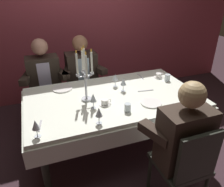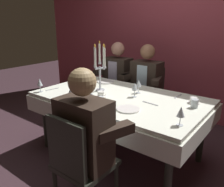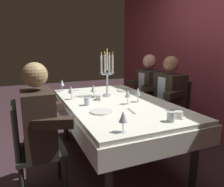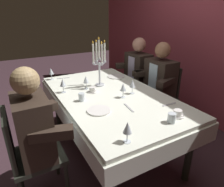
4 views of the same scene
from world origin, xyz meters
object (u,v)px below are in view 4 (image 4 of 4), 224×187
at_px(dinner_plate_0, 99,110).
at_px(water_tumbler_0, 172,118).
at_px(wine_glass_2, 127,128).
at_px(coffee_cup_0, 93,90).
at_px(dining_table, 110,103).
at_px(coffee_cup_1, 178,114).
at_px(candelabra, 99,64).
at_px(seated_diner_0, 138,70).
at_px(water_tumbler_1, 82,97).
at_px(seated_diner_2, 33,127).
at_px(wine_glass_3, 86,80).
at_px(seated_diner_1, 160,79).
at_px(wine_glass_1, 51,72).
at_px(dinner_plate_1, 116,77).
at_px(wine_glass_4, 63,83).
at_px(wine_glass_5, 123,87).
at_px(wine_glass_0, 132,84).

xyz_separation_m(dinner_plate_0, water_tumbler_0, (0.48, 0.45, 0.04)).
bearing_deg(water_tumbler_0, wine_glass_2, -84.52).
distance_m(wine_glass_2, coffee_cup_0, 1.01).
distance_m(dining_table, coffee_cup_1, 0.81).
height_order(candelabra, seated_diner_0, candelabra).
height_order(water_tumbler_1, seated_diner_2, seated_diner_2).
height_order(wine_glass_3, seated_diner_1, seated_diner_1).
height_order(wine_glass_1, seated_diner_2, seated_diner_2).
xyz_separation_m(wine_glass_1, seated_diner_1, (0.69, 1.34, -0.12)).
bearing_deg(wine_glass_2, wine_glass_1, -175.45).
bearing_deg(coffee_cup_0, seated_diner_0, 117.02).
relative_size(water_tumbler_0, seated_diner_2, 0.07).
relative_size(wine_glass_3, seated_diner_2, 0.13).
bearing_deg(coffee_cup_0, dining_table, 45.91).
distance_m(dinner_plate_1, wine_glass_4, 0.86).
xyz_separation_m(dining_table, seated_diner_0, (-0.67, 0.89, 0.11)).
bearing_deg(water_tumbler_0, wine_glass_1, -159.57).
bearing_deg(coffee_cup_0, water_tumbler_0, 17.79).
bearing_deg(wine_glass_2, candelabra, 163.57).
xyz_separation_m(water_tumbler_1, seated_diner_2, (0.28, -0.54, -0.05)).
xyz_separation_m(dinner_plate_1, wine_glass_3, (0.23, -0.55, 0.11)).
relative_size(wine_glass_4, seated_diner_1, 0.13).
xyz_separation_m(dining_table, dinner_plate_1, (-0.50, 0.38, 0.13)).
distance_m(wine_glass_3, coffee_cup_0, 0.16).
height_order(dinner_plate_0, water_tumbler_1, water_tumbler_1).
relative_size(wine_glass_4, water_tumbler_0, 1.93).
bearing_deg(seated_diner_2, seated_diner_0, 118.86).
bearing_deg(wine_glass_4, water_tumbler_1, 17.01).
distance_m(dinner_plate_1, water_tumbler_0, 1.32).
bearing_deg(coffee_cup_1, wine_glass_4, -145.30).
bearing_deg(seated_diner_0, wine_glass_2, -38.49).
bearing_deg(water_tumbler_1, wine_glass_4, -162.99).
bearing_deg(candelabra, coffee_cup_1, 14.08).
distance_m(dinner_plate_1, water_tumbler_1, 0.90).
height_order(dinner_plate_0, wine_glass_3, wine_glass_3).
xyz_separation_m(candelabra, seated_diner_0, (-0.37, 0.87, -0.29)).
xyz_separation_m(wine_glass_2, seated_diner_2, (-0.54, -0.56, -0.12)).
bearing_deg(seated_diner_2, dinner_plate_1, 122.60).
relative_size(candelabra, wine_glass_5, 3.64).
bearing_deg(seated_diner_2, wine_glass_2, 46.03).
xyz_separation_m(candelabra, water_tumbler_0, (1.10, 0.14, -0.24)).
distance_m(wine_glass_1, seated_diner_0, 1.36).
distance_m(water_tumbler_0, coffee_cup_1, 0.14).
bearing_deg(wine_glass_5, water_tumbler_0, 6.83).
height_order(dining_table, seated_diner_2, seated_diner_2).
relative_size(water_tumbler_0, seated_diner_0, 0.07).
relative_size(wine_glass_0, wine_glass_1, 1.00).
bearing_deg(water_tumbler_1, dinner_plate_0, 10.63).
xyz_separation_m(wine_glass_5, coffee_cup_1, (0.60, 0.20, -0.09)).
relative_size(candelabra, wine_glass_1, 3.64).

